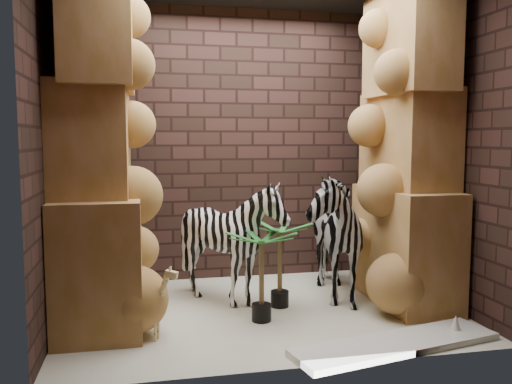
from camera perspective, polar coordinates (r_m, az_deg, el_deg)
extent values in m
plane|color=beige|center=(4.99, 0.53, -12.64)|extent=(3.50, 3.50, 0.00)
plane|color=#321D19|center=(5.97, -2.07, 5.03)|extent=(3.50, 0.00, 3.50)
plane|color=#321D19|center=(3.53, 4.97, 4.51)|extent=(3.50, 0.00, 3.50)
plane|color=#321D19|center=(4.68, -20.92, 4.45)|extent=(0.00, 3.00, 3.00)
plane|color=#321D19|center=(5.40, 19.06, 4.64)|extent=(0.00, 3.00, 3.00)
imported|color=white|center=(5.33, 7.41, -3.28)|extent=(0.79, 1.31, 1.49)
imported|color=white|center=(5.07, -2.67, -6.03)|extent=(1.07, 1.28, 1.08)
cube|color=white|center=(4.31, 14.83, -15.51)|extent=(1.73, 0.75, 0.05)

